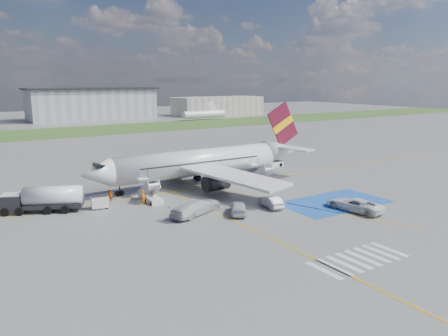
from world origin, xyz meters
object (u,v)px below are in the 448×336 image
Objects in this scene: airliner at (205,162)px; car_silver_b at (271,202)px; gpu_cart at (100,203)px; fuel_tanker at (44,201)px; belt_loader at (269,165)px; car_silver_a at (238,208)px; van_white_a at (355,202)px; van_white_b at (196,204)px.

airliner is 8.49× the size of car_silver_b.
gpu_cart is 0.50× the size of car_silver_b.
airliner is 23.75m from fuel_tanker.
gpu_cart is at bearing -166.32° from belt_loader.
car_silver_a is at bearing -10.96° from fuel_tanker.
van_white_a reaches higher than car_silver_a.
belt_loader is 27.92m from van_white_a.
gpu_cart is 0.37× the size of van_white_b.
van_white_a is (12.53, -6.45, 0.24)m from car_silver_a.
car_silver_b is at bearing -88.46° from airliner.
van_white_b reaches higher than van_white_a.
gpu_cart is 12.13m from van_white_b.
car_silver_a is at bearing 13.17° from car_silver_b.
airliner is 16.26m from car_silver_a.
van_white_b reaches higher than gpu_cart.
belt_loader is at bearing -114.14° from van_white_a.
van_white_a is at bearing 150.44° from car_silver_b.
gpu_cart is (-17.56, -4.37, -2.64)m from airliner.
fuel_tanker is 1.68× the size of van_white_a.
van_white_a is 18.98m from van_white_b.
car_silver_a is 1.07× the size of car_silver_b.
fuel_tanker is 23.11m from car_silver_a.
van_white_a reaches higher than gpu_cart.
car_silver_b is 9.48m from van_white_b.
car_silver_a is at bearing -147.17° from van_white_b.
airliner is 17.04× the size of gpu_cart.
car_silver_b is (0.41, -15.24, -2.68)m from airliner.
van_white_b reaches higher than belt_loader.
van_white_b is (14.86, -10.49, -0.14)m from fuel_tanker.
gpu_cart is at bearing -19.51° from car_silver_b.
airliner is 6.21× the size of belt_loader.
airliner is 6.25× the size of van_white_b.
van_white_a is (31.48, -19.67, -0.27)m from fuel_tanker.
van_white_b is at bearing -146.48° from belt_loader.
car_silver_a is at bearing -137.38° from belt_loader.
car_silver_b is 0.79× the size of van_white_a.
fuel_tanker reaches higher than car_silver_b.
airliner is 23.34m from van_white_a.
fuel_tanker reaches higher than van_white_b.
car_silver_a is (-4.61, -15.37, -2.60)m from airliner.
airliner is at bearing -74.99° from car_silver_a.
fuel_tanker is 27.32m from car_silver_b.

